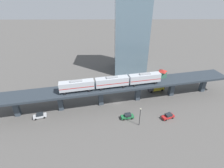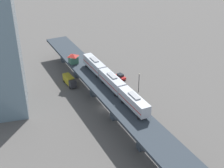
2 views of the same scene
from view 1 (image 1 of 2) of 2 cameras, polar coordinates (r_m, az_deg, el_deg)
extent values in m
plane|color=#514F4C|center=(70.19, 1.64, -5.86)|extent=(400.00, 400.00, 0.00)
cube|color=#283039|center=(66.22, 1.73, -0.63)|extent=(27.58, 91.71, 0.80)
cube|color=#333D47|center=(85.29, 27.61, 0.05)|extent=(2.14, 2.14, 6.98)
cube|color=#333D47|center=(76.82, 18.92, -1.16)|extent=(2.14, 2.14, 6.98)
cube|color=#333D47|center=(70.56, 8.39, -2.60)|extent=(2.14, 2.14, 6.98)
cube|color=#333D47|center=(67.13, -3.72, -4.13)|extent=(2.14, 2.14, 6.98)
cube|color=#333D47|center=(66.97, -16.53, -5.54)|extent=(2.14, 2.14, 6.98)
cube|color=#333D47|center=(70.09, -28.84, -6.64)|extent=(2.14, 2.14, 6.98)
cube|color=#ADB2BA|center=(66.72, 10.61, 1.96)|extent=(5.26, 12.32, 3.10)
cube|color=#B21E1E|center=(66.86, 10.59, 1.73)|extent=(5.25, 12.09, 0.24)
cube|color=gray|center=(65.96, 10.75, 3.29)|extent=(2.25, 4.40, 0.36)
cylinder|color=black|center=(68.44, 14.07, 0.27)|extent=(0.39, 0.87, 0.84)
cylinder|color=black|center=(70.30, 13.25, 1.19)|extent=(0.39, 0.87, 0.84)
cylinder|color=black|center=(65.30, 7.44, -0.52)|extent=(0.39, 0.87, 0.84)
cylinder|color=black|center=(67.25, 6.77, 0.46)|extent=(0.39, 0.87, 0.84)
cube|color=#ADB2BA|center=(63.10, 0.00, 0.82)|extent=(5.26, 12.32, 3.10)
cube|color=#B21E1E|center=(63.24, 0.00, 0.58)|extent=(5.25, 12.09, 0.24)
cube|color=gray|center=(62.29, 0.00, 2.22)|extent=(2.25, 4.40, 0.36)
cylinder|color=black|center=(64.09, 3.90, -0.94)|extent=(0.39, 0.87, 0.84)
cylinder|color=black|center=(66.07, 3.32, 0.07)|extent=(0.39, 0.87, 0.84)
cylinder|color=black|center=(62.45, -3.52, -1.81)|extent=(0.39, 0.87, 0.84)
cylinder|color=black|center=(64.48, -3.88, -0.74)|extent=(0.39, 0.87, 0.84)
cube|color=#ADB2BA|center=(61.87, -11.45, -0.43)|extent=(5.26, 12.32, 3.10)
cube|color=#B21E1E|center=(62.02, -11.42, -0.67)|extent=(5.25, 12.09, 0.24)
cube|color=gray|center=(61.05, -11.61, 0.98)|extent=(2.25, 4.40, 0.36)
cylinder|color=black|center=(62.04, -7.34, -2.24)|extent=(0.39, 0.87, 0.84)
cylinder|color=black|center=(64.08, -7.58, -1.15)|extent=(0.39, 0.87, 0.84)
cylinder|color=black|center=(62.07, -15.07, -3.09)|extent=(0.39, 0.87, 0.84)
cylinder|color=black|center=(64.11, -15.05, -1.97)|extent=(0.39, 0.87, 0.84)
cube|color=#33604C|center=(74.16, 15.98, 3.07)|extent=(3.33, 3.33, 2.50)
pyramid|color=maroon|center=(73.46, 16.16, 4.26)|extent=(3.83, 3.83, 0.90)
cube|color=#B7BABF|center=(67.03, -22.47, -9.64)|extent=(3.08, 4.74, 0.80)
cube|color=#1E2328|center=(66.55, -22.47, -9.10)|extent=(2.24, 2.60, 0.76)
cylinder|color=black|center=(66.42, -21.19, -10.18)|extent=(0.43, 0.70, 0.66)
cylinder|color=black|center=(67.78, -21.19, -9.30)|extent=(0.43, 0.70, 0.66)
cylinder|color=black|center=(66.78, -23.65, -10.52)|extent=(0.43, 0.70, 0.66)
cylinder|color=black|center=(68.14, -23.59, -9.63)|extent=(0.43, 0.70, 0.66)
cube|color=#AD1E1E|center=(64.84, 17.79, -10.11)|extent=(3.34, 4.75, 0.80)
cube|color=#1E2328|center=(64.45, 18.00, -9.53)|extent=(2.36, 2.66, 0.76)
cylinder|color=black|center=(65.44, 19.19, -10.43)|extent=(0.47, 0.70, 0.66)
cylinder|color=black|center=(66.37, 18.24, -9.60)|extent=(0.47, 0.70, 0.66)
cylinder|color=black|center=(63.82, 17.21, -11.20)|extent=(0.47, 0.70, 0.66)
cylinder|color=black|center=(64.77, 16.27, -10.34)|extent=(0.47, 0.70, 0.66)
cube|color=#1E6638|center=(62.06, 5.02, -10.57)|extent=(2.55, 4.65, 0.80)
cube|color=#1E2328|center=(61.60, 5.18, -10.00)|extent=(2.00, 2.46, 0.76)
cylinder|color=black|center=(62.04, 6.51, -11.17)|extent=(0.35, 0.69, 0.66)
cylinder|color=black|center=(63.28, 6.06, -10.19)|extent=(0.35, 0.69, 0.66)
cylinder|color=black|center=(61.38, 3.90, -11.54)|extent=(0.35, 0.69, 0.66)
cylinder|color=black|center=(62.64, 3.51, -10.54)|extent=(0.35, 0.69, 0.66)
cube|color=#333338|center=(77.68, 12.48, -1.39)|extent=(2.65, 2.51, 2.30)
cube|color=gold|center=(79.23, 14.80, -0.89)|extent=(3.59, 5.62, 2.70)
cylinder|color=black|center=(79.00, 12.06, -1.76)|extent=(0.60, 1.06, 1.00)
cylinder|color=black|center=(77.53, 12.72, -2.48)|extent=(0.60, 1.06, 1.00)
cylinder|color=black|center=(81.39, 15.28, -1.20)|extent=(0.60, 1.06, 1.00)
cylinder|color=black|center=(79.90, 16.01, -1.93)|extent=(0.60, 1.06, 1.00)
cylinder|color=black|center=(58.30, 9.06, -10.73)|extent=(0.20, 0.20, 6.50)
sphere|color=beige|center=(56.15, 9.34, -8.02)|extent=(0.44, 0.44, 0.44)
cube|color=slate|center=(91.59, 6.14, 14.98)|extent=(16.00, 16.00, 36.00)
camera|label=2|loc=(108.12, -52.67, 26.04)|focal=50.00mm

